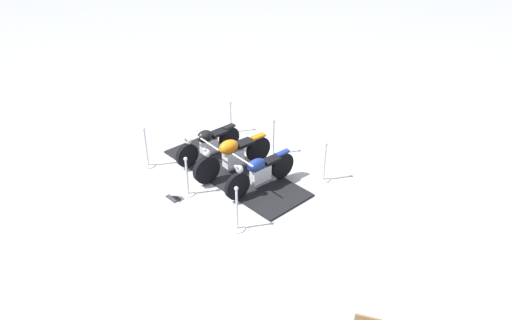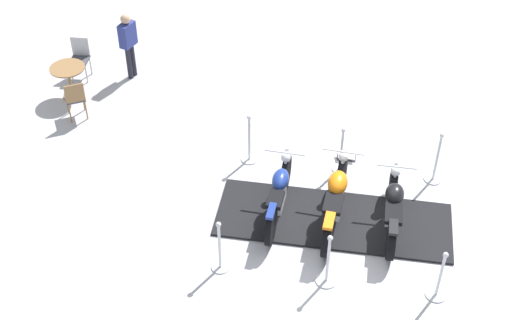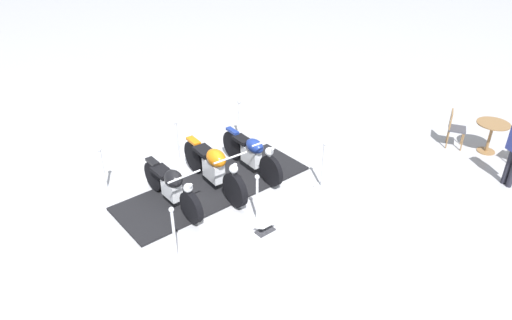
% 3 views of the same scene
% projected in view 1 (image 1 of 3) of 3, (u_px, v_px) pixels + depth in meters
% --- Properties ---
extents(ground_plane, '(80.00, 80.00, 0.00)m').
position_uv_depth(ground_plane, '(234.00, 173.00, 12.22)').
color(ground_plane, '#B2B2B7').
extents(display_platform, '(3.59, 4.31, 0.05)m').
position_uv_depth(display_platform, '(234.00, 172.00, 12.21)').
color(display_platform, black).
rests_on(display_platform, ground_plane).
extents(motorcycle_black, '(1.77, 1.26, 0.94)m').
position_uv_depth(motorcycle_black, '(208.00, 143.00, 12.60)').
color(motorcycle_black, black).
rests_on(motorcycle_black, display_platform).
extents(motorcycle_copper, '(1.92, 1.56, 1.04)m').
position_uv_depth(motorcycle_copper, '(232.00, 155.00, 11.93)').
color(motorcycle_copper, black).
rests_on(motorcycle_copper, display_platform).
extents(motorcycle_navy, '(1.74, 1.35, 1.00)m').
position_uv_depth(motorcycle_navy, '(260.00, 172.00, 11.31)').
color(motorcycle_navy, black).
rests_on(motorcycle_navy, display_platform).
extents(stanchion_right_rear, '(0.33, 0.33, 1.10)m').
position_uv_depth(stanchion_right_rear, '(237.00, 216.00, 10.08)').
color(stanchion_right_rear, silver).
rests_on(stanchion_right_rear, ground_plane).
extents(stanchion_left_rear, '(0.31, 0.31, 1.08)m').
position_uv_depth(stanchion_left_rear, '(324.00, 168.00, 11.74)').
color(stanchion_left_rear, silver).
rests_on(stanchion_left_rear, ground_plane).
extents(stanchion_left_front, '(0.35, 0.35, 1.01)m').
position_uv_depth(stanchion_left_front, '(231.00, 123.00, 14.03)').
color(stanchion_left_front, silver).
rests_on(stanchion_left_front, ground_plane).
extents(stanchion_right_mid, '(0.30, 0.30, 1.03)m').
position_uv_depth(stanchion_right_mid, '(187.00, 182.00, 11.21)').
color(stanchion_right_mid, silver).
rests_on(stanchion_right_mid, ground_plane).
extents(stanchion_left_mid, '(0.36, 0.36, 1.08)m').
position_uv_depth(stanchion_left_mid, '(273.00, 144.00, 12.89)').
color(stanchion_left_mid, silver).
rests_on(stanchion_left_mid, ground_plane).
extents(stanchion_right_front, '(0.34, 0.34, 1.14)m').
position_uv_depth(stanchion_right_front, '(147.00, 154.00, 12.34)').
color(stanchion_right_front, silver).
rests_on(stanchion_right_front, ground_plane).
extents(info_placard, '(0.41, 0.43, 0.23)m').
position_uv_depth(info_placard, '(173.00, 196.00, 11.20)').
color(info_placard, '#333338').
rests_on(info_placard, ground_plane).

